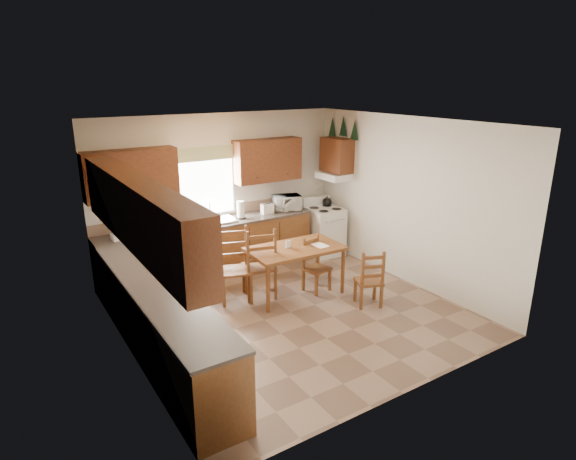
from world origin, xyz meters
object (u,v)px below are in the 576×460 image
microwave (287,203)px  chair_near_left (259,262)px  stove (325,232)px  dining_table (295,271)px  chair_near_right (369,277)px  chair_far_left (235,266)px  chair_far_right (317,265)px

microwave → chair_near_left: 1.85m
stove → chair_near_left: chair_near_left is taller
dining_table → chair_near_right: chair_near_right is taller
chair_near_left → chair_near_right: bearing=152.6°
dining_table → chair_near_right: bearing=-49.8°
chair_far_left → chair_near_right: bearing=-17.8°
microwave → dining_table: size_ratio=0.32×
chair_near_left → chair_near_right: 1.68m
microwave → chair_near_right: (-0.07, -2.37, -0.62)m
chair_near_left → chair_far_left: (-0.37, 0.06, -0.01)m
stove → chair_far_left: chair_far_left is taller
chair_near_right → chair_far_right: (-0.35, 0.82, -0.00)m
stove → microwave: microwave is taller
stove → chair_near_left: (-1.99, -0.97, 0.12)m
microwave → chair_far_left: bearing=-129.9°
chair_far_left → chair_far_right: 1.30m
dining_table → chair_far_right: chair_far_right is taller
dining_table → chair_near_left: chair_near_left is taller
stove → chair_near_right: size_ratio=1.01×
microwave → chair_near_right: microwave is taller
chair_far_right → stove: bearing=38.4°
microwave → chair_near_right: size_ratio=0.52×
stove → chair_near_left: 2.21m
stove → chair_far_left: bearing=-154.2°
chair_near_left → dining_table: bearing=171.8°
stove → dining_table: stove is taller
stove → dining_table: bearing=-136.1°
stove → dining_table: 1.90m
chair_near_right → chair_far_left: 2.00m
stove → chair_far_left: (-2.36, -0.90, 0.11)m
chair_far_left → chair_far_right: (1.24, -0.38, -0.12)m
dining_table → chair_near_left: (-0.51, 0.23, 0.18)m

